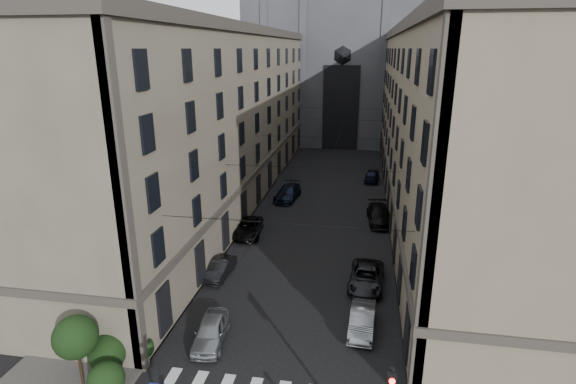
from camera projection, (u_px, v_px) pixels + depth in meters
The scene contains 15 objects.
sidewalk_left at pixel (235, 195), 52.85m from camera, with size 7.00×80.00×0.15m, color #383533.
sidewalk_right at pixel (419, 206), 49.47m from camera, with size 7.00×80.00×0.15m, color #383533.
building_left at pixel (207, 116), 50.49m from camera, with size 13.60×60.60×18.85m.
building_right at pixel (457, 122), 46.17m from camera, with size 13.60×60.60×18.85m.
gothic_tower at pixel (346, 41), 82.31m from camera, with size 35.00×23.00×58.00m.
shrub_cluster at pixel (99, 352), 22.95m from camera, with size 3.90×4.40×3.90m.
tram_wires at pixel (325, 139), 48.62m from camera, with size 14.00×60.00×0.43m.
car_left_near at pixel (211, 331), 26.42m from camera, with size 1.72×4.27×1.46m, color gray.
car_left_midnear at pixel (220, 269), 34.09m from camera, with size 1.36×3.89×1.28m, color black.
car_left_midfar at pixel (248, 228), 41.65m from camera, with size 2.37×5.15×1.43m, color black.
car_left_far at pixel (288, 193), 51.54m from camera, with size 2.23×5.48×1.59m, color black.
car_right_near at pixel (362, 320), 27.52m from camera, with size 1.47×4.22×1.39m, color gray.
car_right_midnear at pixel (366, 277), 32.67m from camera, with size 2.41×5.23×1.45m, color black.
car_right_midfar at pixel (380, 215), 44.58m from camera, with size 2.27×5.58×1.62m, color black.
car_right_far at pixel (372, 176), 58.55m from camera, with size 1.73×4.30×1.47m, color black.
Camera 1 is at (4.11, -12.43, 16.61)m, focal length 28.00 mm.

